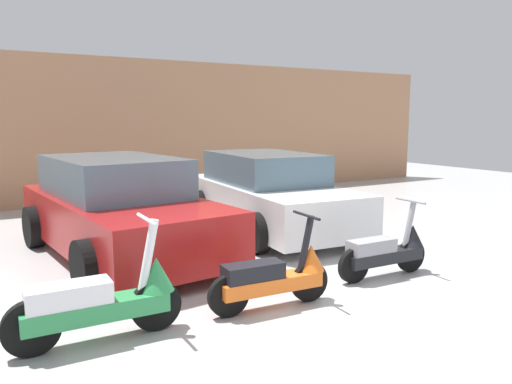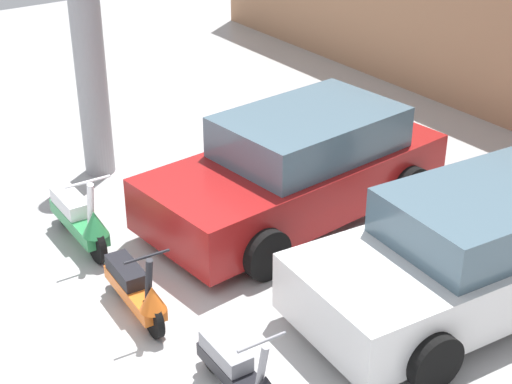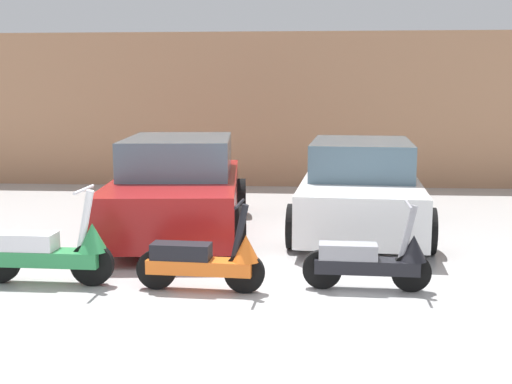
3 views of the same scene
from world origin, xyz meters
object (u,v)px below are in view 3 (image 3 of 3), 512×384
(scooter_front_right, at_px, (206,260))
(car_rear_left, at_px, (179,187))
(car_rear_center, at_px, (360,188))
(scooter_front_center, at_px, (372,259))
(scooter_front_left, at_px, (50,250))

(scooter_front_right, bearing_deg, car_rear_left, 110.11)
(car_rear_center, bearing_deg, scooter_front_center, 2.29)
(scooter_front_left, xyz_separation_m, scooter_front_right, (1.72, -0.12, -0.04))
(scooter_front_right, height_order, scooter_front_center, scooter_front_right)
(scooter_front_left, distance_m, car_rear_center, 4.71)
(scooter_front_left, bearing_deg, scooter_front_right, -2.45)
(scooter_front_left, relative_size, car_rear_center, 0.38)
(scooter_front_right, bearing_deg, car_rear_center, 62.81)
(scooter_front_center, distance_m, car_rear_left, 3.74)
(scooter_front_right, relative_size, car_rear_center, 0.34)
(scooter_front_left, height_order, car_rear_left, car_rear_left)
(scooter_front_right, distance_m, car_rear_left, 2.98)
(car_rear_left, relative_size, car_rear_center, 1.04)
(scooter_front_center, height_order, car_rear_left, car_rear_left)
(scooter_front_right, bearing_deg, scooter_front_left, 179.81)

